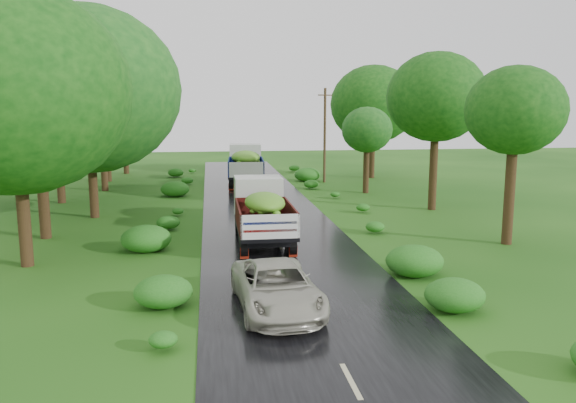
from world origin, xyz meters
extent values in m
plane|color=#16450E|center=(0.00, 0.00, 0.00)|extent=(120.00, 120.00, 0.00)
cube|color=black|center=(0.00, 5.00, 0.01)|extent=(6.50, 80.00, 0.02)
cube|color=#BFB78C|center=(0.00, -4.00, 0.02)|extent=(0.12, 1.60, 0.00)
cube|color=#BFB78C|center=(0.00, 0.00, 0.02)|extent=(0.12, 1.60, 0.00)
cube|color=#BFB78C|center=(0.00, 4.00, 0.02)|extent=(0.12, 1.60, 0.00)
cube|color=#BFB78C|center=(0.00, 8.00, 0.02)|extent=(0.12, 1.60, 0.00)
cube|color=#BFB78C|center=(0.00, 12.00, 0.02)|extent=(0.12, 1.60, 0.00)
cube|color=#BFB78C|center=(0.00, 16.00, 0.02)|extent=(0.12, 1.60, 0.00)
cube|color=#BFB78C|center=(0.00, 20.00, 0.02)|extent=(0.12, 1.60, 0.00)
cube|color=#BFB78C|center=(0.00, 24.00, 0.02)|extent=(0.12, 1.60, 0.00)
cube|color=#BFB78C|center=(0.00, 28.00, 0.02)|extent=(0.12, 1.60, 0.00)
cube|color=#BFB78C|center=(0.00, 32.00, 0.02)|extent=(0.12, 1.60, 0.00)
cube|color=#BFB78C|center=(0.00, 36.00, 0.02)|extent=(0.12, 1.60, 0.00)
cube|color=#BFB78C|center=(0.00, 40.00, 0.02)|extent=(0.12, 1.60, 0.00)
cube|color=black|center=(-0.67, 8.46, 0.63)|extent=(1.68, 5.45, 0.27)
cylinder|color=black|center=(-1.60, 10.44, 0.48)|extent=(0.27, 0.97, 0.97)
cylinder|color=black|center=(0.27, 10.44, 0.48)|extent=(0.27, 0.97, 0.97)
cylinder|color=black|center=(-1.61, 7.23, 0.48)|extent=(0.27, 0.97, 0.97)
cylinder|color=black|center=(0.26, 7.22, 0.48)|extent=(0.27, 0.97, 0.97)
cylinder|color=black|center=(-1.62, 6.24, 0.48)|extent=(0.27, 0.97, 0.97)
cylinder|color=black|center=(0.26, 6.23, 0.48)|extent=(0.27, 0.97, 0.97)
cube|color=maroon|center=(-1.62, 5.91, 0.27)|extent=(0.33, 0.04, 0.43)
cube|color=maroon|center=(0.26, 5.90, 0.27)|extent=(0.33, 0.04, 0.43)
cube|color=silver|center=(-0.67, 10.64, 1.68)|extent=(2.14, 1.84, 1.84)
cube|color=black|center=(-0.67, 7.45, 0.84)|extent=(2.23, 4.16, 0.15)
cube|color=#4F150E|center=(-1.75, 7.45, 1.38)|extent=(0.09, 4.16, 0.92)
cube|color=#4F150E|center=(0.40, 7.44, 1.38)|extent=(0.09, 4.16, 0.92)
cube|color=#4F150E|center=(-0.67, 9.49, 1.38)|extent=(2.22, 0.08, 0.92)
cube|color=silver|center=(-0.68, 5.41, 1.38)|extent=(2.22, 0.08, 0.92)
ellipsoid|color=#328918|center=(-0.67, 7.45, 1.95)|extent=(1.88, 3.50, 0.97)
cube|color=black|center=(-0.18, 26.65, 0.71)|extent=(2.21, 6.21, 0.30)
cylinder|color=black|center=(-1.11, 28.93, 0.54)|extent=(0.36, 1.10, 1.09)
cylinder|color=black|center=(0.99, 28.81, 0.54)|extent=(0.36, 1.10, 1.09)
cylinder|color=black|center=(-1.31, 25.32, 0.54)|extent=(0.36, 1.10, 1.09)
cylinder|color=black|center=(0.79, 25.20, 0.54)|extent=(0.36, 1.10, 1.09)
cylinder|color=black|center=(-1.37, 24.21, 0.54)|extent=(0.36, 1.10, 1.09)
cylinder|color=black|center=(0.73, 24.09, 0.54)|extent=(0.36, 1.10, 1.09)
cube|color=maroon|center=(-1.39, 23.84, 0.30)|extent=(0.37, 0.06, 0.49)
cube|color=maroon|center=(0.71, 23.72, 0.30)|extent=(0.37, 0.06, 0.49)
cube|color=silver|center=(-0.05, 29.09, 1.89)|extent=(2.51, 2.19, 2.06)
cube|color=black|center=(-0.25, 25.51, 0.95)|extent=(2.75, 4.80, 0.17)
cube|color=navy|center=(-1.45, 25.58, 1.55)|extent=(0.34, 4.67, 1.03)
cube|color=navy|center=(0.96, 25.44, 1.55)|extent=(0.34, 4.67, 1.03)
cube|color=navy|center=(-0.12, 27.80, 1.55)|extent=(2.50, 0.22, 1.03)
cube|color=silver|center=(-0.37, 23.22, 1.55)|extent=(2.50, 0.22, 1.03)
ellipsoid|color=#328918|center=(-0.25, 25.51, 2.20)|extent=(2.31, 4.03, 1.09)
imported|color=#B0AE9D|center=(-1.04, 0.46, 0.68)|extent=(2.51, 4.87, 1.31)
cylinder|color=#382616|center=(5.96, 27.56, 3.60)|extent=(0.26, 0.26, 7.20)
cube|color=#382616|center=(5.96, 27.56, 6.66)|extent=(1.19, 0.59, 0.09)
cylinder|color=black|center=(-9.55, 6.24, 3.59)|extent=(0.45, 0.45, 7.17)
ellipsoid|color=#0C420D|center=(-9.55, 6.24, 6.31)|extent=(4.03, 4.03, 3.63)
cylinder|color=black|center=(-10.13, 10.81, 4.01)|extent=(0.47, 0.47, 8.03)
ellipsoid|color=#0C420D|center=(-10.13, 10.81, 7.06)|extent=(3.77, 3.77, 3.39)
cylinder|color=black|center=(-8.91, 15.46, 3.76)|extent=(0.46, 0.46, 7.53)
ellipsoid|color=#0C420D|center=(-8.91, 15.46, 6.62)|extent=(4.35, 4.35, 3.92)
cylinder|color=black|center=(-11.80, 20.48, 4.08)|extent=(0.48, 0.48, 8.16)
ellipsoid|color=#0C420D|center=(-11.80, 20.48, 7.18)|extent=(4.47, 4.47, 4.02)
cylinder|color=black|center=(-10.09, 25.30, 3.65)|extent=(0.46, 0.46, 7.30)
ellipsoid|color=#0C420D|center=(-10.09, 25.30, 6.42)|extent=(3.09, 3.09, 2.79)
cylinder|color=black|center=(-10.71, 30.50, 3.92)|extent=(0.47, 0.47, 7.83)
ellipsoid|color=#0C420D|center=(-10.71, 30.50, 6.89)|extent=(4.56, 4.56, 4.10)
cylinder|color=black|center=(-10.08, 35.71, 3.73)|extent=(0.46, 0.46, 7.47)
ellipsoid|color=#0C420D|center=(-10.08, 35.71, 6.57)|extent=(3.70, 3.70, 3.33)
cylinder|color=black|center=(9.60, 6.95, 3.20)|extent=(0.43, 0.43, 6.39)
ellipsoid|color=#124815|center=(9.60, 6.95, 5.63)|extent=(2.85, 2.85, 2.57)
cylinder|color=black|center=(9.63, 15.18, 3.58)|extent=(0.45, 0.45, 7.17)
ellipsoid|color=#124815|center=(9.63, 15.18, 6.31)|extent=(3.32, 3.32, 2.98)
cylinder|color=black|center=(7.64, 21.82, 2.43)|extent=(0.40, 0.40, 4.86)
ellipsoid|color=#124815|center=(7.64, 21.82, 4.27)|extent=(2.61, 2.61, 2.35)
cylinder|color=black|center=(10.42, 29.83, 3.41)|extent=(0.44, 0.44, 6.82)
ellipsoid|color=#124815|center=(10.42, 29.83, 6.00)|extent=(3.74, 3.74, 3.36)
camera|label=1|loc=(-2.87, -14.79, 5.74)|focal=35.00mm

